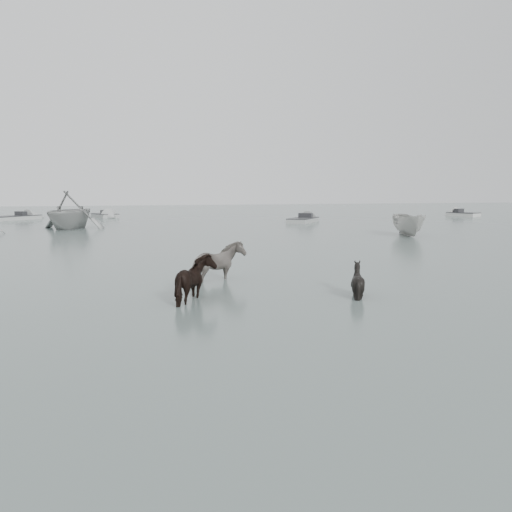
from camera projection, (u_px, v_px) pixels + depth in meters
name	position (u px, v px, depth m)	size (l,w,h in m)	color
ground	(229.00, 295.00, 13.53)	(140.00, 140.00, 0.00)	#4B5956
pony_pinto	(217.00, 257.00, 15.48)	(0.81, 1.78, 1.50)	black
pony_dark	(197.00, 274.00, 12.72)	(1.38, 1.18, 1.39)	black
pony_black	(358.00, 273.00, 13.37)	(0.99, 1.11, 1.23)	black
rowboat_trail	(70.00, 209.00, 34.87)	(4.57, 5.30, 2.79)	#979997
boat_small	(409.00, 223.00, 29.96)	(1.46, 3.89, 1.50)	#ADADA9
skiff_port	(303.00, 218.00, 41.31)	(5.42, 1.60, 0.75)	#969896
skiff_mid	(105.00, 214.00, 48.11)	(4.54, 1.60, 0.75)	#969996
skiff_star	(463.00, 213.00, 50.14)	(4.00, 1.60, 0.75)	beige
skiff_far	(13.00, 216.00, 44.29)	(6.65, 1.60, 0.75)	#A7AAA7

